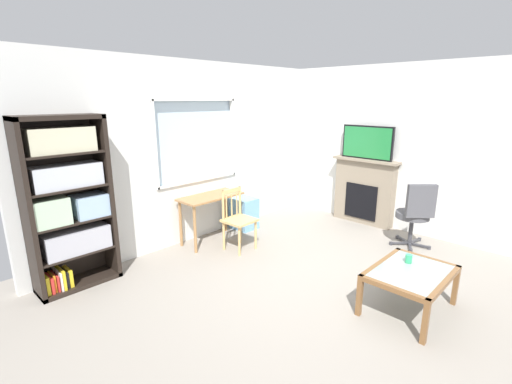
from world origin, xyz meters
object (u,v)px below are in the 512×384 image
at_px(sippy_cup, 409,259).
at_px(fireplace, 364,191).
at_px(bookshelf, 68,201).
at_px(plastic_drawer_unit, 244,213).
at_px(desk_under_window, 211,203).
at_px(tv, 367,142).
at_px(office_chair, 415,212).
at_px(coffee_table, 411,276).
at_px(wooden_chair, 238,219).

bearing_deg(sippy_cup, fireplace, 38.01).
distance_m(bookshelf, plastic_drawer_unit, 2.84).
relative_size(plastic_drawer_unit, fireplace, 0.46).
bearing_deg(desk_under_window, tv, -27.73).
height_order(bookshelf, office_chair, bookshelf).
xyz_separation_m(desk_under_window, office_chair, (1.92, -2.36, -0.06)).
bearing_deg(office_chair, tv, 65.44).
bearing_deg(fireplace, desk_under_window, 152.45).
relative_size(desk_under_window, coffee_table, 1.05).
xyz_separation_m(plastic_drawer_unit, coffee_table, (-0.53, -3.01, 0.12)).
bearing_deg(wooden_chair, tv, -17.91).
relative_size(bookshelf, wooden_chair, 2.22).
distance_m(bookshelf, fireplace, 4.64).
distance_m(tv, office_chair, 1.49).
bearing_deg(coffee_table, plastic_drawer_unit, 80.03).
xyz_separation_m(wooden_chair, plastic_drawer_unit, (0.67, 0.56, -0.20)).
height_order(coffee_table, sippy_cup, sippy_cup).
relative_size(wooden_chair, fireplace, 0.77).
distance_m(bookshelf, wooden_chair, 2.22).
xyz_separation_m(office_chair, sippy_cup, (-1.53, -0.51, -0.06)).
height_order(wooden_chair, plastic_drawer_unit, wooden_chair).
relative_size(desk_under_window, wooden_chair, 1.10).
bearing_deg(fireplace, bookshelf, 162.68).
distance_m(wooden_chair, plastic_drawer_unit, 0.90).
distance_m(plastic_drawer_unit, fireplace, 2.16).
height_order(bookshelf, desk_under_window, bookshelf).
relative_size(wooden_chair, office_chair, 0.90).
bearing_deg(plastic_drawer_unit, wooden_chair, -140.09).
height_order(plastic_drawer_unit, office_chair, office_chair).
height_order(plastic_drawer_unit, sippy_cup, sippy_cup).
distance_m(fireplace, tv, 0.86).
xyz_separation_m(office_chair, coffee_table, (-1.69, -0.60, -0.17)).
xyz_separation_m(desk_under_window, wooden_chair, (0.08, -0.51, -0.15)).
bearing_deg(wooden_chair, coffee_table, -86.62).
xyz_separation_m(plastic_drawer_unit, sippy_cup, (-0.36, -2.92, 0.23)).
distance_m(desk_under_window, fireplace, 2.74).
relative_size(plastic_drawer_unit, office_chair, 0.53).
height_order(bookshelf, fireplace, bookshelf).
distance_m(fireplace, office_chair, 1.21).
bearing_deg(bookshelf, coffee_table, -54.36).
bearing_deg(tv, wooden_chair, 162.09).
distance_m(plastic_drawer_unit, office_chair, 2.69).
xyz_separation_m(fireplace, sippy_cup, (-2.04, -1.60, -0.08)).
relative_size(desk_under_window, plastic_drawer_unit, 1.87).
relative_size(wooden_chair, plastic_drawer_unit, 1.69).
bearing_deg(bookshelf, office_chair, -32.35).
xyz_separation_m(wooden_chair, coffee_table, (0.14, -2.45, -0.08)).
bearing_deg(fireplace, office_chair, -115.35).
height_order(desk_under_window, coffee_table, desk_under_window).
distance_m(office_chair, coffee_table, 1.80).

